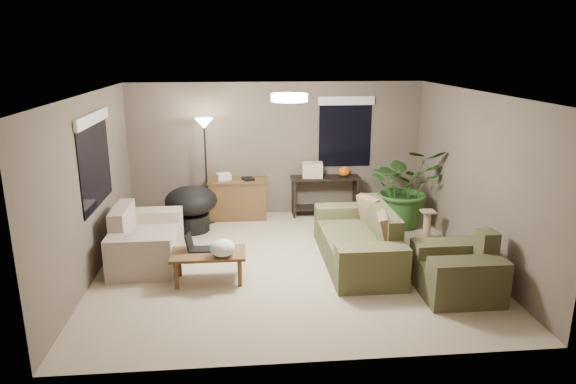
{
  "coord_description": "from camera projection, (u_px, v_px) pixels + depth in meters",
  "views": [
    {
      "loc": [
        -0.67,
        -7.03,
        3.08
      ],
      "look_at": [
        0.0,
        0.2,
        1.05
      ],
      "focal_mm": 32.0,
      "sensor_mm": 36.0,
      "label": 1
    }
  ],
  "objects": [
    {
      "name": "room_shell",
      "position": [
        289.0,
        182.0,
        7.29
      ],
      "size": [
        5.5,
        5.5,
        5.5
      ],
      "color": "#C7B294",
      "rests_on": "ground"
    },
    {
      "name": "main_sofa",
      "position": [
        359.0,
        243.0,
        7.63
      ],
      "size": [
        0.95,
        2.2,
        0.85
      ],
      "color": "#48482B",
      "rests_on": "ground"
    },
    {
      "name": "throw_pillows",
      "position": [
        377.0,
        220.0,
        7.56
      ],
      "size": [
        0.39,
        1.39,
        0.47
      ],
      "color": "#8C7251",
      "rests_on": "main_sofa"
    },
    {
      "name": "loveseat",
      "position": [
        145.0,
        242.0,
        7.68
      ],
      "size": [
        0.9,
        1.6,
        0.85
      ],
      "color": "beige",
      "rests_on": "ground"
    },
    {
      "name": "armchair",
      "position": [
        458.0,
        272.0,
        6.62
      ],
      "size": [
        0.95,
        1.0,
        0.85
      ],
      "color": "#47462B",
      "rests_on": "ground"
    },
    {
      "name": "coffee_table",
      "position": [
        208.0,
        257.0,
        6.97
      ],
      "size": [
        1.0,
        0.55,
        0.42
      ],
      "color": "brown",
      "rests_on": "ground"
    },
    {
      "name": "laptop",
      "position": [
        196.0,
        246.0,
        7.01
      ],
      "size": [
        0.38,
        0.24,
        0.24
      ],
      "color": "black",
      "rests_on": "coffee_table"
    },
    {
      "name": "plastic_bag",
      "position": [
        223.0,
        248.0,
        6.79
      ],
      "size": [
        0.39,
        0.36,
        0.24
      ],
      "primitive_type": "ellipsoid",
      "rotation": [
        0.0,
        0.0,
        -0.18
      ],
      "color": "white",
      "rests_on": "coffee_table"
    },
    {
      "name": "desk",
      "position": [
        238.0,
        199.0,
        9.58
      ],
      "size": [
        1.1,
        0.5,
        0.75
      ],
      "color": "brown",
      "rests_on": "ground"
    },
    {
      "name": "desk_papers",
      "position": [
        229.0,
        177.0,
        9.44
      ],
      "size": [
        0.73,
        0.32,
        0.12
      ],
      "color": "silver",
      "rests_on": "desk"
    },
    {
      "name": "console_table",
      "position": [
        325.0,
        193.0,
        9.77
      ],
      "size": [
        1.3,
        0.4,
        0.75
      ],
      "color": "black",
      "rests_on": "ground"
    },
    {
      "name": "pumpkin",
      "position": [
        344.0,
        171.0,
        9.69
      ],
      "size": [
        0.3,
        0.3,
        0.19
      ],
      "primitive_type": "ellipsoid",
      "rotation": [
        0.0,
        0.0,
        0.39
      ],
      "color": "orange",
      "rests_on": "console_table"
    },
    {
      "name": "cardboard_box",
      "position": [
        312.0,
        170.0,
        9.62
      ],
      "size": [
        0.39,
        0.31,
        0.28
      ],
      "primitive_type": "cube",
      "rotation": [
        0.0,
        0.0,
        -0.09
      ],
      "color": "beige",
      "rests_on": "console_table"
    },
    {
      "name": "papasan_chair",
      "position": [
        191.0,
        205.0,
        8.89
      ],
      "size": [
        1.11,
        1.11,
        0.8
      ],
      "color": "black",
      "rests_on": "ground"
    },
    {
      "name": "floor_lamp",
      "position": [
        205.0,
        136.0,
        9.03
      ],
      "size": [
        0.32,
        0.32,
        1.91
      ],
      "color": "black",
      "rests_on": "ground"
    },
    {
      "name": "ceiling_fixture",
      "position": [
        289.0,
        98.0,
        6.97
      ],
      "size": [
        0.5,
        0.5,
        0.1
      ],
      "primitive_type": "cylinder",
      "color": "white",
      "rests_on": "room_shell"
    },
    {
      "name": "houseplant",
      "position": [
        404.0,
        195.0,
        9.11
      ],
      "size": [
        1.31,
        1.46,
        1.14
      ],
      "primitive_type": "imported",
      "color": "#2D5923",
      "rests_on": "ground"
    },
    {
      "name": "cat_scratching_post",
      "position": [
        427.0,
        227.0,
        8.56
      ],
      "size": [
        0.32,
        0.32,
        0.5
      ],
      "color": "tan",
      "rests_on": "ground"
    },
    {
      "name": "window_left",
      "position": [
        94.0,
        145.0,
        7.19
      ],
      "size": [
        0.05,
        1.56,
        1.33
      ],
      "color": "black",
      "rests_on": "room_shell"
    },
    {
      "name": "window_back",
      "position": [
        346.0,
        120.0,
        9.64
      ],
      "size": [
        1.06,
        0.05,
        1.33
      ],
      "color": "black",
      "rests_on": "room_shell"
    }
  ]
}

